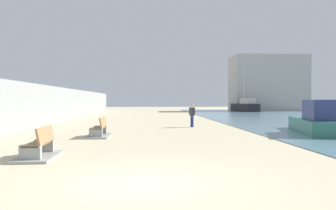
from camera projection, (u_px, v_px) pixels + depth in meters
name	position (u px, v px, depth m)	size (l,w,h in m)	color
ground_plane	(145.00, 123.00, 24.98)	(120.00, 120.00, 0.00)	#C6B793
seawall	(46.00, 105.00, 24.50)	(0.80, 64.00, 2.88)	gray
bench_near	(39.00, 150.00, 10.06)	(1.16, 2.13, 0.98)	gray
bench_far	(99.00, 132.00, 15.82)	(1.13, 2.11, 0.98)	gray
person_walking	(192.00, 114.00, 21.48)	(0.36, 0.44, 1.56)	navy
boat_far_right	(317.00, 121.00, 17.41)	(3.29, 6.39, 1.78)	#337060
boat_nearest	(245.00, 106.00, 49.92)	(3.18, 5.86, 7.25)	black
harbor_building	(268.00, 84.00, 54.10)	(12.00, 6.00, 9.15)	#ADAAA3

